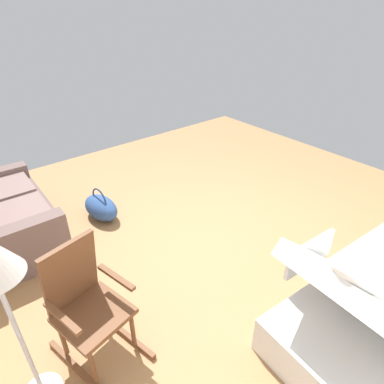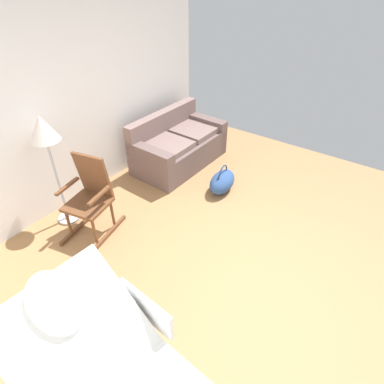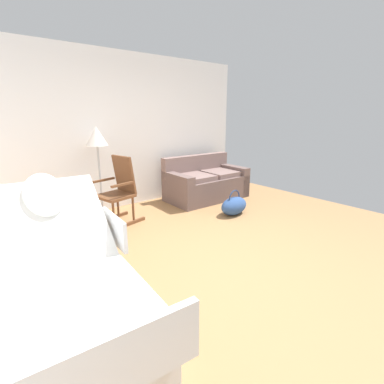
{
  "view_description": "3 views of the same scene",
  "coord_description": "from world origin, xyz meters",
  "px_view_note": "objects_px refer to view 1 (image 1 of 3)",
  "views": [
    {
      "loc": [
        -2.24,
        2.3,
        2.49
      ],
      "look_at": [
        0.01,
        0.45,
        0.75
      ],
      "focal_mm": 30.72,
      "sensor_mm": 36.0,
      "label": 1
    },
    {
      "loc": [
        -2.24,
        -0.96,
        2.86
      ],
      "look_at": [
        0.21,
        0.79,
        0.65
      ],
      "focal_mm": 29.83,
      "sensor_mm": 36.0,
      "label": 2
    },
    {
      "loc": [
        -2.24,
        -2.19,
        1.67
      ],
      "look_at": [
        0.05,
        0.64,
        0.67
      ],
      "focal_mm": 26.73,
      "sensor_mm": 36.0,
      "label": 3
    }
  ],
  "objects_px": {
    "couch": "(6,218)",
    "hospital_bed": "(378,301)",
    "duffel_bag": "(101,207)",
    "rocking_chair": "(86,305)"
  },
  "relations": [
    {
      "from": "couch",
      "to": "hospital_bed",
      "type": "bearing_deg",
      "value": -147.61
    },
    {
      "from": "couch",
      "to": "duffel_bag",
      "type": "height_order",
      "value": "couch"
    },
    {
      "from": "couch",
      "to": "duffel_bag",
      "type": "distance_m",
      "value": 1.07
    },
    {
      "from": "hospital_bed",
      "to": "rocking_chair",
      "type": "bearing_deg",
      "value": 55.39
    },
    {
      "from": "couch",
      "to": "duffel_bag",
      "type": "bearing_deg",
      "value": -104.3
    },
    {
      "from": "duffel_bag",
      "to": "couch",
      "type": "bearing_deg",
      "value": 75.7
    },
    {
      "from": "hospital_bed",
      "to": "couch",
      "type": "xyz_separation_m",
      "value": [
        3.26,
        2.07,
        -0.01
      ]
    },
    {
      "from": "hospital_bed",
      "to": "couch",
      "type": "distance_m",
      "value": 3.86
    },
    {
      "from": "couch",
      "to": "rocking_chair",
      "type": "xyz_separation_m",
      "value": [
        -1.93,
        -0.14,
        0.2
      ]
    },
    {
      "from": "hospital_bed",
      "to": "duffel_bag",
      "type": "bearing_deg",
      "value": 19.2
    }
  ]
}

